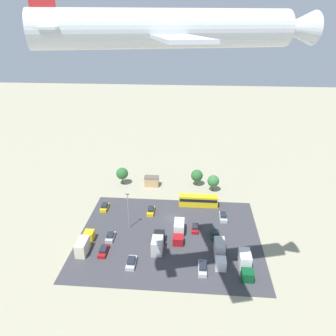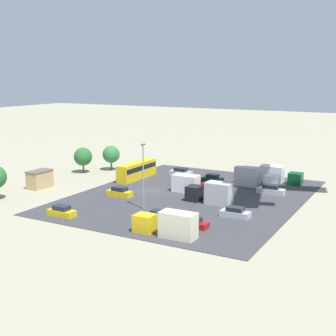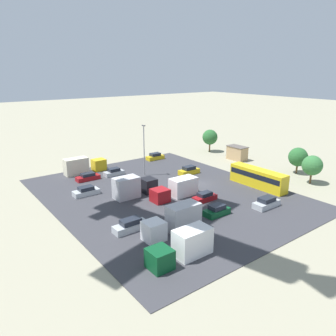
{
  "view_description": "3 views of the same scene",
  "coord_description": "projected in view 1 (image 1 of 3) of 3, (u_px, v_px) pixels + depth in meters",
  "views": [
    {
      "loc": [
        -5.21,
        76.05,
        50.19
      ],
      "look_at": [
        -0.81,
        21.88,
        25.37
      ],
      "focal_mm": 35.0,
      "sensor_mm": 36.0,
      "label": 1
    },
    {
      "loc": [
        70.21,
        42.57,
        20.56
      ],
      "look_at": [
        2.47,
        5.14,
        5.15
      ],
      "focal_mm": 50.0,
      "sensor_mm": 36.0,
      "label": 2
    },
    {
      "loc": [
        -42.61,
        39.61,
        20.52
      ],
      "look_at": [
        2.77,
        5.43,
        3.54
      ],
      "focal_mm": 35.0,
      "sensor_mm": 36.0,
      "label": 3
    }
  ],
  "objects": [
    {
      "name": "parked_car_7",
      "position": [
        131.0,
        262.0,
        72.96
      ],
      "size": [
        1.94,
        4.39,
        1.5
      ],
      "color": "#ADB2B7",
      "rests_on": "ground"
    },
    {
      "name": "parked_car_8",
      "position": [
        105.0,
        207.0,
        94.41
      ],
      "size": [
        1.81,
        4.33,
        1.57
      ],
      "rotation": [
        0.0,
        0.0,
        3.14
      ],
      "color": "gold",
      "rests_on": "ground"
    },
    {
      "name": "parked_car_0",
      "position": [
        215.0,
        234.0,
        82.45
      ],
      "size": [
        1.91,
        4.02,
        1.6
      ],
      "color": "#0C4723",
      "rests_on": "ground"
    },
    {
      "name": "parked_car_1",
      "position": [
        202.0,
        268.0,
        71.23
      ],
      "size": [
        1.79,
        4.77,
        1.66
      ],
      "rotation": [
        0.0,
        0.0,
        3.14
      ],
      "color": "#ADB2B7",
      "rests_on": "ground"
    },
    {
      "name": "parked_car_2",
      "position": [
        103.0,
        251.0,
        76.7
      ],
      "size": [
        1.78,
        4.54,
        1.41
      ],
      "color": "maroon",
      "rests_on": "ground"
    },
    {
      "name": "parking_lot_surface",
      "position": [
        169.0,
        237.0,
        82.73
      ],
      "size": [
        45.39,
        36.61,
        0.08
      ],
      "color": "#38383D",
      "rests_on": "ground"
    },
    {
      "name": "parked_car_6",
      "position": [
        151.0,
        211.0,
        92.5
      ],
      "size": [
        1.83,
        4.48,
        1.66
      ],
      "color": "gold",
      "rests_on": "ground"
    },
    {
      "name": "parked_truck_0",
      "position": [
        245.0,
        263.0,
        71.46
      ],
      "size": [
        2.51,
        8.0,
        3.2
      ],
      "color": "#0C4723",
      "rests_on": "ground"
    },
    {
      "name": "airplane",
      "position": [
        180.0,
        29.0,
        37.71
      ],
      "size": [
        33.48,
        27.03,
        8.81
      ],
      "rotation": [
        0.0,
        0.0,
        1.83
      ],
      "color": "silver"
    },
    {
      "name": "tree_apron_mid",
      "position": [
        122.0,
        174.0,
        107.53
      ],
      "size": [
        3.92,
        3.92,
        5.83
      ],
      "color": "brown",
      "rests_on": "ground"
    },
    {
      "name": "parked_truck_1",
      "position": [
        179.0,
        231.0,
        82.64
      ],
      "size": [
        2.53,
        8.45,
        3.04
      ],
      "color": "maroon",
      "rests_on": "ground"
    },
    {
      "name": "shed_building",
      "position": [
        152.0,
        181.0,
        107.32
      ],
      "size": [
        4.77,
        2.85,
        3.29
      ],
      "color": "tan",
      "rests_on": "ground"
    },
    {
      "name": "parked_truck_3",
      "position": [
        158.0,
        243.0,
        77.7
      ],
      "size": [
        2.57,
        7.61,
        3.55
      ],
      "rotation": [
        0.0,
        0.0,
        3.14
      ],
      "color": "black",
      "rests_on": "ground"
    },
    {
      "name": "parked_car_3",
      "position": [
        195.0,
        228.0,
        85.0
      ],
      "size": [
        1.7,
        4.18,
        1.44
      ],
      "rotation": [
        0.0,
        0.0,
        3.14
      ],
      "color": "maroon",
      "rests_on": "ground"
    },
    {
      "name": "bus",
      "position": [
        198.0,
        200.0,
        95.63
      ],
      "size": [
        11.24,
        2.44,
        3.33
      ],
      "rotation": [
        0.0,
        0.0,
        1.57
      ],
      "color": "gold",
      "rests_on": "ground"
    },
    {
      "name": "parked_truck_2",
      "position": [
        84.0,
        244.0,
        77.62
      ],
      "size": [
        2.34,
        8.68,
        3.38
      ],
      "rotation": [
        0.0,
        0.0,
        3.14
      ],
      "color": "gold",
      "rests_on": "ground"
    },
    {
      "name": "tree_near_shed",
      "position": [
        197.0,
        176.0,
        107.03
      ],
      "size": [
        3.88,
        3.88,
        5.43
      ],
      "color": "brown",
      "rests_on": "ground"
    },
    {
      "name": "ground_plane",
      "position": [
        171.0,
        219.0,
        90.19
      ],
      "size": [
        400.0,
        400.0,
        0.0
      ],
      "primitive_type": "plane",
      "color": "gray"
    },
    {
      "name": "parked_car_5",
      "position": [
        223.0,
        217.0,
        89.75
      ],
      "size": [
        1.96,
        4.62,
        1.62
      ],
      "rotation": [
        0.0,
        0.0,
        3.14
      ],
      "color": "#ADB2B7",
      "rests_on": "ground"
    },
    {
      "name": "tree_apron_far",
      "position": [
        213.0,
        181.0,
        103.37
      ],
      "size": [
        3.75,
        3.75,
        5.4
      ],
      "color": "brown",
      "rests_on": "ground"
    },
    {
      "name": "parked_truck_4",
      "position": [
        220.0,
        252.0,
        74.57
      ],
      "size": [
        2.38,
        8.28,
        3.58
      ],
      "color": "silver",
      "rests_on": "ground"
    },
    {
      "name": "light_pole_lot_centre",
      "position": [
        128.0,
        210.0,
        83.76
      ],
      "size": [
        0.9,
        0.28,
        10.25
      ],
      "color": "gray",
      "rests_on": "ground"
    },
    {
      "name": "parked_car_4",
      "position": [
        110.0,
        237.0,
        81.63
      ],
      "size": [
        1.83,
        4.02,
        1.48
      ],
      "rotation": [
        0.0,
        0.0,
        3.14
      ],
      "color": "#ADB2B7",
      "rests_on": "ground"
    }
  ]
}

